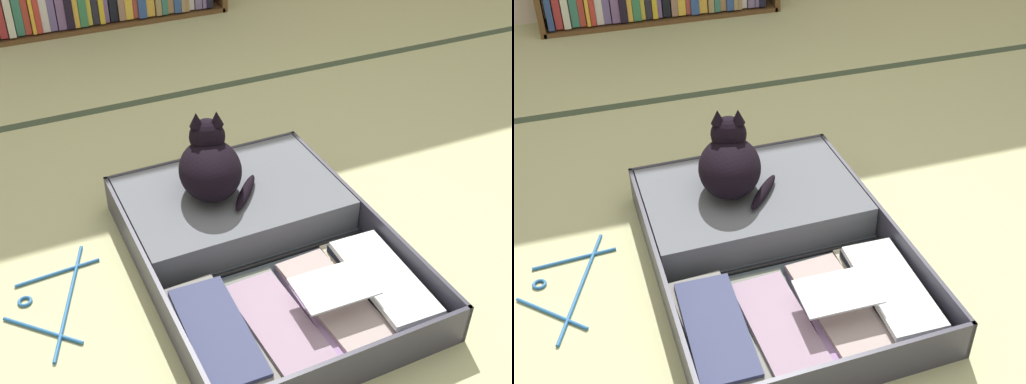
# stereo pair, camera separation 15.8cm
# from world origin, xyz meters

# --- Properties ---
(ground_plane) EXTENTS (10.00, 10.00, 0.00)m
(ground_plane) POSITION_xyz_m (0.00, 0.00, 0.00)
(ground_plane) COLOR #BFBF89
(tatami_border) EXTENTS (4.80, 0.05, 0.00)m
(tatami_border) POSITION_xyz_m (0.00, 1.28, 0.00)
(tatami_border) COLOR #3C4934
(tatami_border) RESTS_ON ground_plane
(open_suitcase) EXTENTS (0.71, 0.98, 0.13)m
(open_suitcase) POSITION_xyz_m (-0.08, 0.19, 0.05)
(open_suitcase) COLOR #373543
(open_suitcase) RESTS_ON ground_plane
(black_cat) EXTENTS (0.29, 0.31, 0.25)m
(black_cat) POSITION_xyz_m (-0.14, 0.38, 0.22)
(black_cat) COLOR black
(black_cat) RESTS_ON open_suitcase
(clothes_hanger) EXTENTS (0.30, 0.43, 0.01)m
(clothes_hanger) POSITION_xyz_m (-0.68, 0.21, 0.00)
(clothes_hanger) COLOR #25609D
(clothes_hanger) RESTS_ON ground_plane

